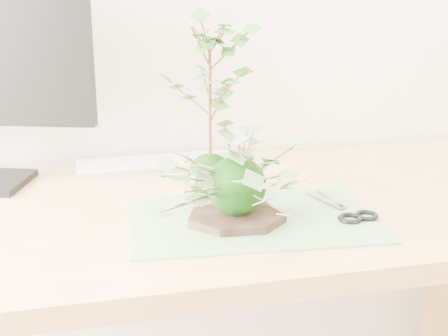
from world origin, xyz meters
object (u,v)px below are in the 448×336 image
Objects in this scene: desk at (211,243)px; ivy_kokedama at (237,159)px; maple_kokedama at (209,65)px; keyboard at (157,163)px.

ivy_kokedama is (0.02, -0.12, 0.21)m from desk.
ivy_kokedama is 0.99× the size of maple_kokedama.
maple_kokedama is (-0.02, 0.15, 0.15)m from ivy_kokedama.
maple_kokedama reaches higher than keyboard.
maple_kokedama is 0.96× the size of keyboard.
desk is 0.31m from keyboard.
maple_kokedama reaches higher than desk.
desk is at bearing 101.06° from ivy_kokedama.
desk is 3.95× the size of keyboard.
keyboard reaches higher than desk.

